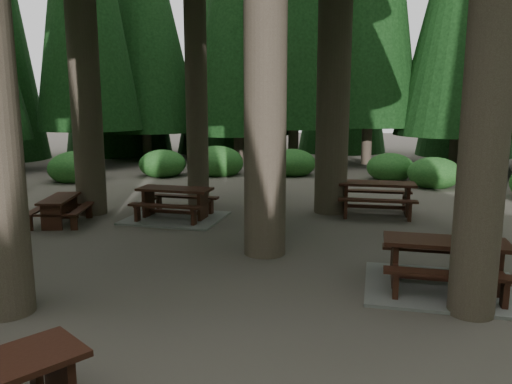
# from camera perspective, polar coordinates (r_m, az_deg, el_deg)

# --- Properties ---
(ground) EXTENTS (80.00, 80.00, 0.00)m
(ground) POSITION_cam_1_polar(r_m,az_deg,el_deg) (10.21, -3.59, -7.21)
(ground) COLOR #504941
(ground) RESTS_ON ground
(picnic_table_a) EXTENTS (2.80, 2.43, 0.85)m
(picnic_table_a) POSITION_cam_1_polar(r_m,az_deg,el_deg) (8.87, 20.65, -8.60)
(picnic_table_a) COLOR gray
(picnic_table_a) RESTS_ON ground
(picnic_table_b) EXTENTS (1.47, 1.74, 0.69)m
(picnic_table_b) POSITION_cam_1_polar(r_m,az_deg,el_deg) (13.52, -21.50, -1.54)
(picnic_table_b) COLOR #371710
(picnic_table_b) RESTS_ON ground
(picnic_table_c) EXTENTS (2.77, 2.42, 0.83)m
(picnic_table_c) POSITION_cam_1_polar(r_m,az_deg,el_deg) (13.33, -9.20, -1.84)
(picnic_table_c) COLOR gray
(picnic_table_c) RESTS_ON ground
(picnic_table_d) EXTENTS (2.21, 1.86, 0.89)m
(picnic_table_d) POSITION_cam_1_polar(r_m,az_deg,el_deg) (14.08, 13.61, -0.12)
(picnic_table_d) COLOR #371710
(picnic_table_d) RESTS_ON ground
(shrub_ring) EXTENTS (23.86, 24.64, 1.49)m
(shrub_ring) POSITION_cam_1_polar(r_m,az_deg,el_deg) (10.74, 0.68, -4.07)
(shrub_ring) COLOR #205E20
(shrub_ring) RESTS_ON ground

